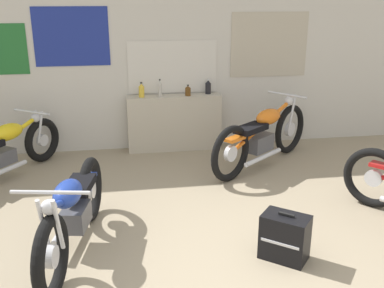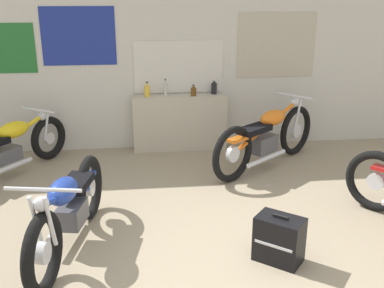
# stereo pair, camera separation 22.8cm
# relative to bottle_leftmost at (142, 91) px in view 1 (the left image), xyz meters

# --- Properties ---
(ground_plane) EXTENTS (24.00, 24.00, 0.00)m
(ground_plane) POSITION_rel_bottle_leftmost_xyz_m (0.53, -3.46, -0.96)
(ground_plane) COLOR gray
(wall_back) EXTENTS (10.00, 0.07, 2.80)m
(wall_back) POSITION_rel_bottle_leftmost_xyz_m (0.52, 0.21, 0.44)
(wall_back) COLOR beige
(wall_back) RESTS_ON ground_plane
(sill_counter) EXTENTS (1.45, 0.28, 0.86)m
(sill_counter) POSITION_rel_bottle_leftmost_xyz_m (0.49, 0.03, -0.53)
(sill_counter) COLOR #B7AD99
(sill_counter) RESTS_ON ground_plane
(bottle_leftmost) EXTENTS (0.08, 0.08, 0.23)m
(bottle_leftmost) POSITION_rel_bottle_leftmost_xyz_m (0.00, 0.00, 0.00)
(bottle_leftmost) COLOR gold
(bottle_leftmost) RESTS_ON sill_counter
(bottle_left_center) EXTENTS (0.06, 0.06, 0.27)m
(bottle_left_center) POSITION_rel_bottle_leftmost_xyz_m (0.28, -0.00, 0.02)
(bottle_left_center) COLOR #B7B2A8
(bottle_left_center) RESTS_ON sill_counter
(bottle_center) EXTENTS (0.08, 0.08, 0.17)m
(bottle_center) POSITION_rel_bottle_leftmost_xyz_m (0.70, -0.02, -0.03)
(bottle_center) COLOR #5B3814
(bottle_center) RESTS_ON sill_counter
(bottle_right_center) EXTENTS (0.09, 0.09, 0.23)m
(bottle_right_center) POSITION_rel_bottle_leftmost_xyz_m (1.03, 0.07, 0.00)
(bottle_right_center) COLOR black
(bottle_right_center) RESTS_ON sill_counter
(motorcycle_orange) EXTENTS (1.80, 1.46, 0.95)m
(motorcycle_orange) POSITION_rel_bottle_leftmost_xyz_m (1.64, -0.88, -0.52)
(motorcycle_orange) COLOR black
(motorcycle_orange) RESTS_ON ground_plane
(motorcycle_blue) EXTENTS (0.65, 1.98, 0.87)m
(motorcycle_blue) POSITION_rel_bottle_leftmost_xyz_m (-0.80, -2.77, -0.55)
(motorcycle_blue) COLOR black
(motorcycle_blue) RESTS_ON ground_plane
(motorcycle_yellow) EXTENTS (1.27, 1.76, 0.79)m
(motorcycle_yellow) POSITION_rel_bottle_leftmost_xyz_m (-1.88, -0.79, -0.57)
(motorcycle_yellow) COLOR black
(motorcycle_yellow) RESTS_ON ground_plane
(hard_case_black) EXTENTS (0.50, 0.47, 0.46)m
(hard_case_black) POSITION_rel_bottle_leftmost_xyz_m (1.12, -3.21, -0.75)
(hard_case_black) COLOR black
(hard_case_black) RESTS_ON ground_plane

